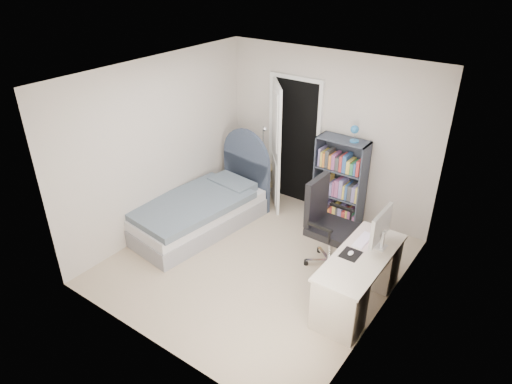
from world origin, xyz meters
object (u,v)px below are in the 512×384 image
Objects in this scene: floor_lamp at (263,172)px; nightstand at (261,172)px; bed at (203,209)px; bookcase at (340,185)px; desk at (359,277)px; office_chair at (326,219)px.

nightstand is at bearing 134.22° from floor_lamp.
bookcase reaches higher than bed.
bookcase reaches higher than nightstand.
desk is (1.05, -1.56, -0.23)m from bookcase.
bookcase is 1.15m from office_chair.
office_chair is at bearing -29.35° from floor_lamp.
floor_lamp reaches higher than office_chair.
bed is 1.79× the size of office_chair.
bed is at bearing -139.40° from bookcase.
bed is 1.65× the size of floor_lamp.
nightstand is 2.93m from desk.
nightstand is 0.30m from floor_lamp.
bed is 1.95m from office_chair.
nightstand is 0.39× the size of bookcase.
bed is 1.34m from nightstand.
office_chair reaches higher than desk.
desk is (2.48, -1.55, -0.03)m from nightstand.
bookcase reaches higher than floor_lamp.
floor_lamp is at bearing 74.68° from bed.
bookcase is 1.29× the size of office_chair.
desk is (2.29, -1.36, -0.16)m from floor_lamp.
bed is at bearing -105.32° from floor_lamp.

